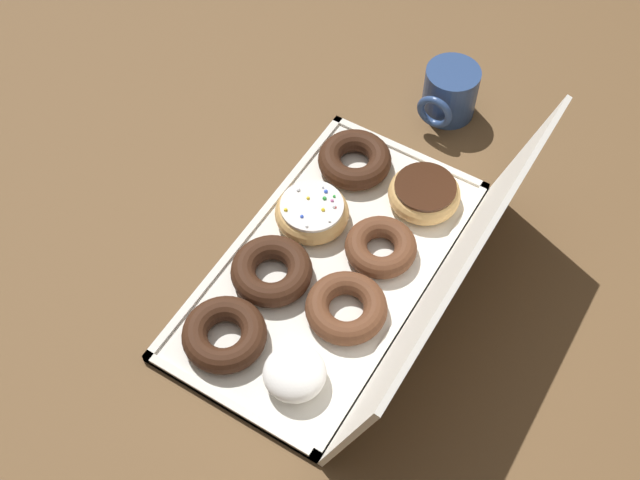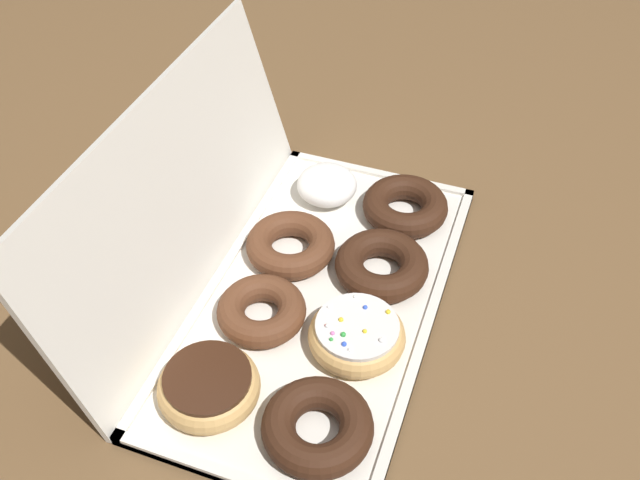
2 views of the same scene
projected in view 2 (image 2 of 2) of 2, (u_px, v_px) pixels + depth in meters
The scene contains 11 objects.
ground_plane at pixel (322, 302), 0.89m from camera, with size 3.00×3.00×0.00m, color brown.
donut_box at pixel (322, 299), 0.88m from camera, with size 0.53×0.28×0.01m.
box_lid_open at pixel (181, 195), 0.84m from camera, with size 0.53×0.26×0.01m, color silver.
chocolate_cake_ring_donut_0 at pixel (318, 426), 0.73m from camera, with size 0.12×0.12×0.04m.
sprinkle_donut_1 at pixel (357, 335), 0.81m from camera, with size 0.11×0.11×0.04m.
chocolate_cake_ring_donut_2 at pixel (382, 265), 0.89m from camera, with size 0.12×0.12×0.04m.
chocolate_cake_ring_donut_3 at pixel (405, 206), 0.98m from camera, with size 0.12×0.12×0.04m.
chocolate_frosted_donut_4 at pixel (209, 386), 0.76m from camera, with size 0.11×0.11×0.04m.
chocolate_cake_ring_donut_5 at pixel (262, 311), 0.84m from camera, with size 0.11×0.11×0.03m.
chocolate_cake_ring_donut_6 at pixel (290, 245), 0.92m from camera, with size 0.12×0.12×0.03m.
powdered_filled_donut_7 at pixel (327, 185), 1.00m from camera, with size 0.09×0.09×0.05m.
Camera 2 is at (-0.55, -0.20, 0.67)m, focal length 39.44 mm.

